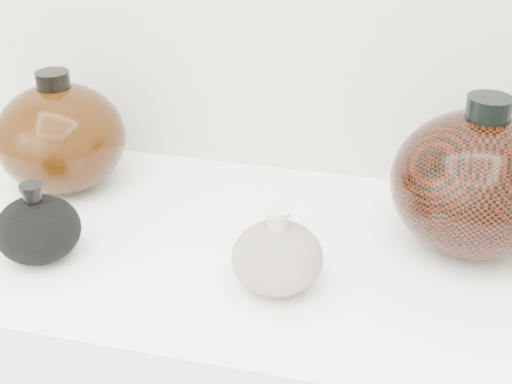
% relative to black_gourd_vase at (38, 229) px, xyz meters
% --- Properties ---
extents(black_gourd_vase, '(0.14, 0.14, 0.11)m').
position_rel_black_gourd_vase_xyz_m(black_gourd_vase, '(0.00, 0.00, 0.00)').
color(black_gourd_vase, black).
rests_on(black_gourd_vase, display_counter).
extents(cream_gourd_vase, '(0.12, 0.12, 0.12)m').
position_rel_black_gourd_vase_xyz_m(cream_gourd_vase, '(0.33, 0.01, 0.00)').
color(cream_gourd_vase, beige).
rests_on(cream_gourd_vase, display_counter).
extents(left_round_pot, '(0.25, 0.25, 0.20)m').
position_rel_black_gourd_vase_xyz_m(left_round_pot, '(-0.06, 0.20, 0.04)').
color(left_round_pot, black).
rests_on(left_round_pot, display_counter).
extents(right_round_pot, '(0.24, 0.24, 0.22)m').
position_rel_black_gourd_vase_xyz_m(right_round_pot, '(0.57, 0.17, 0.05)').
color(right_round_pot, black).
rests_on(right_round_pot, display_counter).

